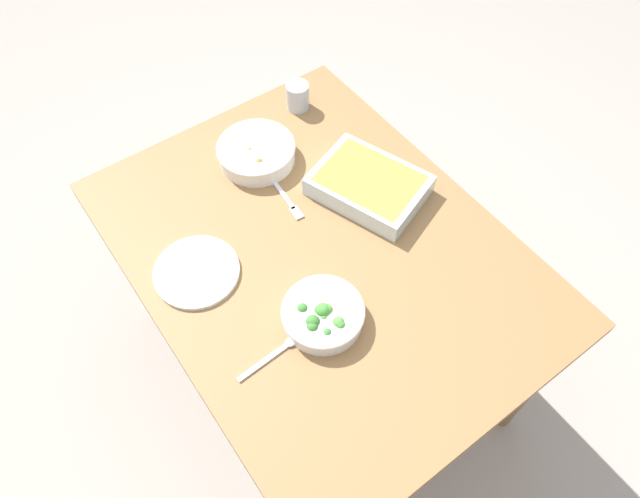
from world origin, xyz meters
name	(u,v)px	position (x,y,z in m)	size (l,w,h in m)	color
ground_plane	(320,362)	(0.00, 0.00, 0.00)	(6.00, 6.00, 0.00)	#9E9389
dining_table	(320,267)	(0.00, 0.00, 0.65)	(1.20, 0.90, 0.74)	olive
stew_bowl	(256,152)	(-0.37, 0.04, 0.77)	(0.23, 0.23, 0.06)	white
broccoli_bowl	(323,314)	(0.17, -0.12, 0.77)	(0.20, 0.20, 0.07)	white
baking_dish	(369,184)	(-0.08, 0.22, 0.77)	(0.36, 0.31, 0.06)	silver
drink_cup	(298,97)	(-0.48, 0.26, 0.78)	(0.07, 0.07, 0.08)	#B2BCC6
side_plate	(197,272)	(-0.12, -0.30, 0.75)	(0.22, 0.22, 0.01)	white
spoon_by_stew	(271,161)	(-0.33, 0.07, 0.74)	(0.15, 0.13, 0.01)	silver
spoon_by_broccoli	(278,351)	(0.18, -0.25, 0.74)	(0.03, 0.18, 0.01)	silver
fork_on_table	(287,200)	(-0.19, 0.02, 0.74)	(0.18, 0.03, 0.01)	silver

